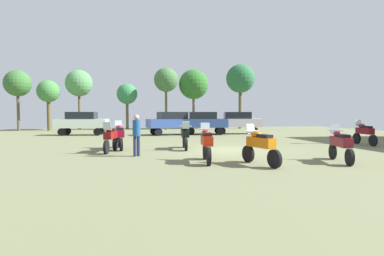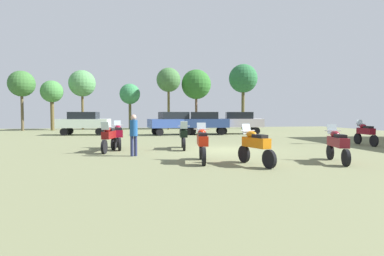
{
  "view_description": "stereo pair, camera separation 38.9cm",
  "coord_description": "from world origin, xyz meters",
  "px_view_note": "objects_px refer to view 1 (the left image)",
  "views": [
    {
      "loc": [
        -4.66,
        -15.42,
        1.89
      ],
      "look_at": [
        -0.74,
        5.07,
        0.92
      ],
      "focal_mm": 29.38,
      "sensor_mm": 36.0,
      "label": 1
    },
    {
      "loc": [
        -4.28,
        -15.49,
        1.89
      ],
      "look_at": [
        -0.74,
        5.07,
        0.92
      ],
      "focal_mm": 29.38,
      "sensor_mm": 36.0,
      "label": 2
    }
  ],
  "objects_px": {
    "person_1": "(137,132)",
    "tree_5": "(79,84)",
    "car_2": "(172,121)",
    "motorcycle_3": "(207,143)",
    "motorcycle_4": "(340,144)",
    "tree_3": "(127,94)",
    "car_3": "(203,121)",
    "tree_7": "(48,92)",
    "motorcycle_6": "(260,145)",
    "car_4": "(237,121)",
    "tree_4": "(194,85)",
    "tree_2": "(166,80)",
    "motorcycle_2": "(111,137)",
    "motorcycle_7": "(185,135)",
    "tree_1": "(240,79)",
    "motorcycle_5": "(364,133)",
    "car_1": "(82,122)",
    "motorcycle_1": "(120,135)",
    "tree_6": "(18,84)"
  },
  "relations": [
    {
      "from": "person_1",
      "to": "tree_5",
      "type": "bearing_deg",
      "value": -99.19
    },
    {
      "from": "car_2",
      "to": "tree_5",
      "type": "xyz_separation_m",
      "value": [
        -9.37,
        10.63,
        4.12
      ]
    },
    {
      "from": "motorcycle_3",
      "to": "tree_5",
      "type": "bearing_deg",
      "value": 116.22
    },
    {
      "from": "motorcycle_4",
      "to": "tree_3",
      "type": "bearing_deg",
      "value": 122.51
    },
    {
      "from": "car_3",
      "to": "tree_7",
      "type": "relative_size",
      "value": 0.83
    },
    {
      "from": "tree_3",
      "to": "motorcycle_6",
      "type": "bearing_deg",
      "value": -79.31
    },
    {
      "from": "motorcycle_4",
      "to": "tree_3",
      "type": "xyz_separation_m",
      "value": [
        -8.41,
        27.0,
        3.39
      ]
    },
    {
      "from": "car_2",
      "to": "car_4",
      "type": "relative_size",
      "value": 1.0
    },
    {
      "from": "tree_3",
      "to": "tree_4",
      "type": "distance_m",
      "value": 7.96
    },
    {
      "from": "car_2",
      "to": "tree_4",
      "type": "relative_size",
      "value": 0.64
    },
    {
      "from": "motorcycle_4",
      "to": "car_2",
      "type": "height_order",
      "value": "car_2"
    },
    {
      "from": "person_1",
      "to": "motorcycle_6",
      "type": "bearing_deg",
      "value": 120.24
    },
    {
      "from": "motorcycle_4",
      "to": "tree_2",
      "type": "distance_m",
      "value": 26.46
    },
    {
      "from": "motorcycle_2",
      "to": "motorcycle_7",
      "type": "bearing_deg",
      "value": -158.21
    },
    {
      "from": "person_1",
      "to": "tree_2",
      "type": "xyz_separation_m",
      "value": [
        3.71,
        22.53,
        4.63
      ]
    },
    {
      "from": "tree_4",
      "to": "tree_5",
      "type": "height_order",
      "value": "tree_4"
    },
    {
      "from": "tree_2",
      "to": "car_3",
      "type": "bearing_deg",
      "value": -76.58
    },
    {
      "from": "motorcycle_2",
      "to": "motorcycle_6",
      "type": "xyz_separation_m",
      "value": [
        5.57,
        -4.89,
        -0.0
      ]
    },
    {
      "from": "tree_1",
      "to": "motorcycle_5",
      "type": "bearing_deg",
      "value": -89.08
    },
    {
      "from": "motorcycle_2",
      "to": "tree_7",
      "type": "height_order",
      "value": "tree_7"
    },
    {
      "from": "motorcycle_6",
      "to": "car_3",
      "type": "xyz_separation_m",
      "value": [
        1.57,
        16.38,
        0.44
      ]
    },
    {
      "from": "tree_5",
      "to": "car_1",
      "type": "bearing_deg",
      "value": -80.0
    },
    {
      "from": "tree_1",
      "to": "tree_3",
      "type": "xyz_separation_m",
      "value": [
        -13.75,
        0.53,
        -2.01
      ]
    },
    {
      "from": "car_1",
      "to": "car_4",
      "type": "height_order",
      "value": "same"
    },
    {
      "from": "motorcycle_4",
      "to": "motorcycle_7",
      "type": "bearing_deg",
      "value": 148.46
    },
    {
      "from": "tree_1",
      "to": "tree_4",
      "type": "xyz_separation_m",
      "value": [
        -5.91,
        -0.06,
        -0.78
      ]
    },
    {
      "from": "motorcycle_3",
      "to": "person_1",
      "type": "xyz_separation_m",
      "value": [
        -2.62,
        2.18,
        0.33
      ]
    },
    {
      "from": "motorcycle_2",
      "to": "car_2",
      "type": "bearing_deg",
      "value": -98.74
    },
    {
      "from": "motorcycle_1",
      "to": "motorcycle_2",
      "type": "xyz_separation_m",
      "value": [
        -0.37,
        -1.28,
        -0.0
      ]
    },
    {
      "from": "motorcycle_7",
      "to": "tree_2",
      "type": "relative_size",
      "value": 0.31
    },
    {
      "from": "motorcycle_5",
      "to": "tree_6",
      "type": "bearing_deg",
      "value": 146.9
    },
    {
      "from": "motorcycle_1",
      "to": "car_1",
      "type": "distance_m",
      "value": 12.04
    },
    {
      "from": "motorcycle_1",
      "to": "tree_2",
      "type": "height_order",
      "value": "tree_2"
    },
    {
      "from": "tree_7",
      "to": "car_1",
      "type": "bearing_deg",
      "value": -60.52
    },
    {
      "from": "motorcycle_6",
      "to": "tree_2",
      "type": "xyz_separation_m",
      "value": [
        -0.66,
        25.73,
        4.98
      ]
    },
    {
      "from": "tree_2",
      "to": "tree_4",
      "type": "bearing_deg",
      "value": 11.98
    },
    {
      "from": "motorcycle_4",
      "to": "tree_1",
      "type": "bearing_deg",
      "value": 93.8
    },
    {
      "from": "car_1",
      "to": "motorcycle_2",
      "type": "bearing_deg",
      "value": -159.59
    },
    {
      "from": "motorcycle_3",
      "to": "car_1",
      "type": "distance_m",
      "value": 18.07
    },
    {
      "from": "motorcycle_3",
      "to": "motorcycle_2",
      "type": "bearing_deg",
      "value": 142.41
    },
    {
      "from": "motorcycle_1",
      "to": "motorcycle_4",
      "type": "relative_size",
      "value": 1.04
    },
    {
      "from": "tree_4",
      "to": "tree_5",
      "type": "bearing_deg",
      "value": 177.02
    },
    {
      "from": "tree_7",
      "to": "person_1",
      "type": "bearing_deg",
      "value": -68.14
    },
    {
      "from": "motorcycle_6",
      "to": "motorcycle_3",
      "type": "bearing_deg",
      "value": 134.38
    },
    {
      "from": "car_3",
      "to": "car_1",
      "type": "bearing_deg",
      "value": 91.6
    },
    {
      "from": "motorcycle_4",
      "to": "motorcycle_3",
      "type": "bearing_deg",
      "value": -175.62
    },
    {
      "from": "motorcycle_1",
      "to": "car_4",
      "type": "height_order",
      "value": "car_4"
    },
    {
      "from": "motorcycle_5",
      "to": "tree_5",
      "type": "bearing_deg",
      "value": 137.32
    },
    {
      "from": "car_4",
      "to": "tree_7",
      "type": "relative_size",
      "value": 0.83
    },
    {
      "from": "motorcycle_5",
      "to": "tree_1",
      "type": "relative_size",
      "value": 0.27
    }
  ]
}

